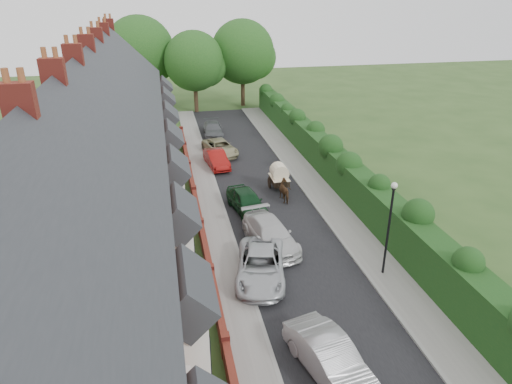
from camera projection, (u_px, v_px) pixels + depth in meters
ground at (351, 337)px, 19.32m from camera, size 140.00×140.00×0.00m
road at (276, 220)px, 29.05m from camera, size 6.00×58.00×0.02m
pavement_hedge_side at (337, 213)px, 29.80m from camera, size 2.20×58.00×0.12m
pavement_house_side at (216, 225)px, 28.31m from camera, size 1.70×58.00×0.12m
kerb_hedge_side at (322, 215)px, 29.60m from camera, size 0.18×58.00×0.13m
kerb_house_side at (229, 224)px, 28.46m from camera, size 0.18×58.00×0.13m
hedge at (365, 189)px, 29.50m from camera, size 2.10×58.00×2.85m
terrace_row at (94, 173)px, 24.38m from camera, size 9.05×40.50×11.50m
garden_wall_row at (201, 228)px, 27.07m from camera, size 0.35×40.35×1.10m
lamppost at (390, 218)px, 22.18m from camera, size 0.32×0.32×5.16m
tree_far_left at (197, 62)px, 52.29m from camera, size 7.14×6.80×9.29m
tree_far_right at (245, 53)px, 54.96m from camera, size 7.98×7.60×10.31m
tree_far_back at (144, 52)px, 53.49m from camera, size 8.40×8.00×10.82m
car_silver_a at (330, 358)px, 17.18m from camera, size 2.71×4.86×1.52m
car_silver_b at (261, 266)px, 22.97m from camera, size 3.54×5.60×1.44m
car_white at (270, 234)px, 25.86m from camera, size 2.88×5.41×1.49m
car_green at (247, 201)px, 29.88m from camera, size 2.50×4.60×1.48m
car_red at (216, 159)px, 37.46m from camera, size 1.93×4.25×1.35m
car_beige at (220, 148)px, 40.24m from camera, size 3.19×4.95×1.27m
car_grey at (213, 130)px, 45.26m from camera, size 2.08×4.69×1.34m
horse at (286, 191)px, 31.44m from camera, size 0.96×1.77×1.43m
horse_cart at (279, 175)px, 32.90m from camera, size 1.27×2.82×2.03m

